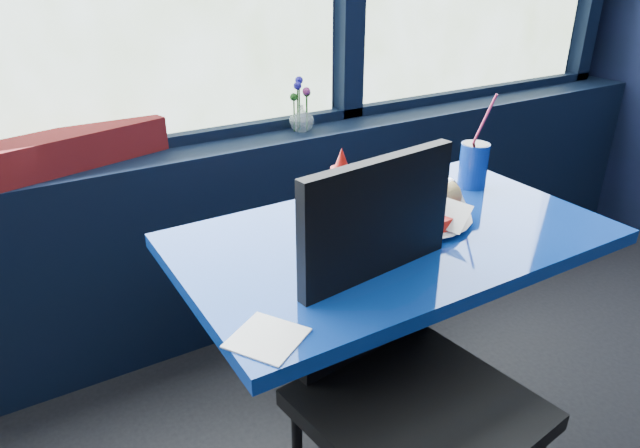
# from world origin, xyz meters

# --- Properties ---
(window_sill) EXTENTS (5.00, 0.26, 0.80)m
(window_sill) POSITION_xyz_m (0.00, 2.87, 0.40)
(window_sill) COLOR black
(window_sill) RESTS_ON ground
(near_table) EXTENTS (1.20, 0.70, 0.75)m
(near_table) POSITION_xyz_m (0.30, 2.00, 0.57)
(near_table) COLOR black
(near_table) RESTS_ON ground
(chair_near_front) EXTENTS (0.53, 0.53, 1.04)m
(chair_near_front) POSITION_xyz_m (0.11, 1.71, 0.60)
(chair_near_front) COLOR black
(chair_near_front) RESTS_ON ground
(chair_near_back) EXTENTS (0.40, 0.40, 0.79)m
(chair_near_back) POSITION_xyz_m (0.46, 2.33, 0.46)
(chair_near_back) COLOR black
(chair_near_back) RESTS_ON ground
(planter_box) EXTENTS (0.61, 0.30, 0.12)m
(planter_box) POSITION_xyz_m (-0.35, 2.90, 0.86)
(planter_box) COLOR maroon
(planter_box) RESTS_ON window_sill
(flower_vase) EXTENTS (0.13, 0.13, 0.22)m
(flower_vase) POSITION_xyz_m (0.49, 2.86, 0.87)
(flower_vase) COLOR silver
(flower_vase) RESTS_ON window_sill
(food_basket) EXTENTS (0.32, 0.32, 0.10)m
(food_basket) POSITION_xyz_m (0.41, 2.00, 0.79)
(food_basket) COLOR #B8120C
(food_basket) RESTS_ON near_table
(ketchup_bottle) EXTENTS (0.06, 0.06, 0.23)m
(ketchup_bottle) POSITION_xyz_m (0.19, 2.11, 0.85)
(ketchup_bottle) COLOR #B8120C
(ketchup_bottle) RESTS_ON near_table
(soda_cup) EXTENTS (0.09, 0.09, 0.31)m
(soda_cup) POSITION_xyz_m (0.74, 2.14, 0.83)
(soda_cup) COLOR navy
(soda_cup) RESTS_ON near_table
(napkin) EXTENTS (0.19, 0.19, 0.00)m
(napkin) POSITION_xyz_m (-0.22, 1.75, 0.75)
(napkin) COLOR white
(napkin) RESTS_ON near_table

